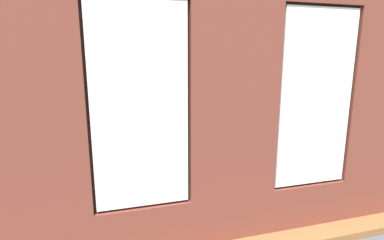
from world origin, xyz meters
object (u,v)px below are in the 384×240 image
object	(u,v)px
couch_left	(288,144)
potted_plant_near_tv	(62,170)
coffee_table	(195,149)
potted_plant_foreground_right	(64,126)
potted_plant_corner_far_left	(358,164)
media_console	(37,164)
potted_plant_mid_room_small	(213,137)
potted_plant_between_couches	(271,155)
potted_plant_by_left_couch	(242,128)
cup_ceramic	(173,148)
tv_flatscreen	(33,128)
remote_silver	(213,142)
papasan_chair	(129,130)
table_plant_small	(203,143)
candle_jar	(184,143)
couch_by_window	(176,193)
potted_plant_corner_near_left	(253,117)

from	to	relation	value
couch_left	potted_plant_near_tv	world-z (taller)	potted_plant_near_tv
coffee_table	potted_plant_foreground_right	bearing A→B (deg)	-32.68
potted_plant_near_tv	potted_plant_corner_far_left	bearing A→B (deg)	166.57
media_console	potted_plant_mid_room_small	size ratio (longest dim) A/B	2.05
potted_plant_between_couches	potted_plant_by_left_couch	xyz separation A→B (m)	(-0.93, -2.92, -0.32)
couch_left	coffee_table	distance (m)	2.00
potted_plant_by_left_couch	potted_plant_near_tv	bearing A→B (deg)	27.09
cup_ceramic	potted_plant_foreground_right	distance (m)	2.77
potted_plant_near_tv	potted_plant_mid_room_small	distance (m)	3.41
cup_ceramic	tv_flatscreen	xyz separation A→B (m)	(2.42, -0.28, 0.47)
remote_silver	potted_plant_near_tv	size ratio (longest dim) A/B	0.13
papasan_chair	potted_plant_mid_room_small	xyz separation A→B (m)	(-1.81, 0.84, -0.10)
couch_left	papasan_chair	size ratio (longest dim) A/B	1.87
coffee_table	table_plant_small	bearing A→B (deg)	136.08
couch_left	candle_jar	xyz separation A→B (m)	(2.18, -0.28, 0.13)
couch_left	candle_jar	bearing A→B (deg)	-97.67
couch_by_window	couch_left	size ratio (longest dim) A/B	1.04
cup_ceramic	table_plant_small	world-z (taller)	table_plant_small
potted_plant_corner_near_left	tv_flatscreen	bearing A→B (deg)	17.10
coffee_table	potted_plant_by_left_couch	xyz separation A→B (m)	(-1.59, -1.21, 0.04)
cup_ceramic	potted_plant_near_tv	distance (m)	1.99
couch_left	potted_plant_corner_far_left	distance (m)	1.70
potted_plant_near_tv	papasan_chair	bearing A→B (deg)	-115.94
table_plant_small	media_console	xyz separation A→B (m)	(3.00, -0.27, -0.23)
cup_ceramic	potted_plant_foreground_right	bearing A→B (deg)	-39.93
couch_left	potted_plant_mid_room_small	bearing A→B (deg)	-127.28
candle_jar	potted_plant_between_couches	xyz separation A→B (m)	(-0.85, 1.81, 0.25)
cup_ceramic	remote_silver	world-z (taller)	cup_ceramic
potted_plant_near_tv	table_plant_small	bearing A→B (deg)	-164.31
potted_plant_by_left_couch	potted_plant_corner_far_left	bearing A→B (deg)	100.13
potted_plant_corner_far_left	potted_plant_between_couches	bearing A→B (deg)	-5.96
papasan_chair	potted_plant_foreground_right	distance (m)	1.46
papasan_chair	potted_plant_corner_near_left	xyz separation A→B (m)	(-3.28, -0.06, 0.12)
remote_silver	tv_flatscreen	xyz separation A→B (m)	(3.32, -0.03, 0.51)
couch_left	candle_jar	size ratio (longest dim) A/B	16.20
couch_left	papasan_chair	xyz separation A→B (m)	(3.13, -1.84, 0.10)
couch_by_window	coffee_table	bearing A→B (deg)	-114.15
coffee_table	candle_jar	distance (m)	0.24
cup_ceramic	papasan_chair	world-z (taller)	papasan_chair
potted_plant_by_left_couch	tv_flatscreen	bearing A→B (deg)	13.11
cup_ceramic	papasan_chair	xyz separation A→B (m)	(0.68, -1.76, -0.02)
coffee_table	potted_plant_near_tv	bearing A→B (deg)	18.95
candle_jar	media_console	size ratio (longest dim) A/B	0.11
media_console	potted_plant_by_left_couch	xyz separation A→B (m)	(-4.48, -1.05, 0.13)
couch_by_window	potted_plant_by_left_couch	world-z (taller)	couch_by_window
couch_left	cup_ceramic	world-z (taller)	couch_left
couch_left	potted_plant_near_tv	xyz separation A→B (m)	(4.33, 0.61, 0.14)
table_plant_small	potted_plant_corner_near_left	xyz separation A→B (m)	(-2.02, -1.82, 0.06)
couch_by_window	table_plant_small	distance (m)	1.90
papasan_chair	potted_plant_by_left_couch	xyz separation A→B (m)	(-2.73, 0.44, -0.04)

